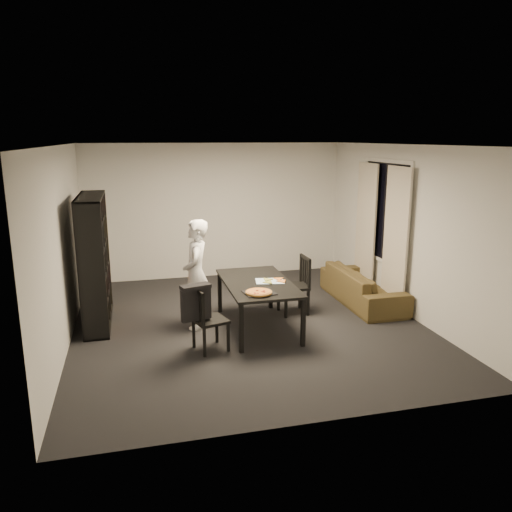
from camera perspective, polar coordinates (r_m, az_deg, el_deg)
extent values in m
cube|color=black|center=(7.50, -0.91, -7.69)|extent=(5.00, 5.50, 0.01)
cube|color=white|center=(7.00, -0.99, 12.58)|extent=(5.00, 5.50, 0.01)
cube|color=silver|center=(9.80, -4.64, 5.15)|extent=(5.00, 0.01, 2.60)
cube|color=silver|center=(4.59, 6.93, -4.51)|extent=(5.00, 0.01, 2.60)
cube|color=silver|center=(7.02, -21.25, 0.96)|extent=(0.01, 5.50, 2.60)
cube|color=silver|center=(8.07, 16.62, 2.85)|extent=(0.01, 5.50, 2.60)
cube|color=black|center=(8.55, 14.59, 4.90)|extent=(0.02, 1.40, 1.60)
cube|color=white|center=(8.54, 14.56, 4.90)|extent=(0.03, 1.52, 1.72)
cube|color=beige|center=(8.12, 15.66, 1.89)|extent=(0.03, 0.70, 2.25)
cube|color=beige|center=(9.02, 12.42, 3.19)|extent=(0.03, 0.70, 2.25)
cube|color=black|center=(7.64, -17.95, -0.51)|extent=(0.35, 1.50, 1.90)
cube|color=black|center=(7.12, 0.20, -3.11)|extent=(0.93, 1.67, 0.04)
cube|color=black|center=(6.42, -1.69, -8.28)|extent=(0.06, 0.06, 0.66)
cube|color=black|center=(6.64, 5.41, -7.60)|extent=(0.06, 0.06, 0.66)
cube|color=black|center=(7.88, -4.17, -4.15)|extent=(0.06, 0.06, 0.66)
cube|color=black|center=(8.06, 1.69, -3.72)|extent=(0.06, 0.06, 0.66)
cube|color=black|center=(6.51, -5.23, -7.33)|extent=(0.49, 0.49, 0.04)
cube|color=black|center=(6.37, -6.72, -5.67)|extent=(0.15, 0.39, 0.42)
cube|color=black|center=(6.31, -6.77, -4.03)|extent=(0.13, 0.37, 0.05)
cube|color=black|center=(6.52, -3.19, -9.26)|extent=(0.04, 0.04, 0.38)
cube|color=black|center=(6.80, -4.51, -8.30)|extent=(0.04, 0.04, 0.38)
cube|color=black|center=(6.39, -5.91, -9.81)|extent=(0.04, 0.04, 0.38)
cube|color=black|center=(6.67, -7.13, -8.81)|extent=(0.04, 0.04, 0.38)
cube|color=black|center=(7.82, 4.29, -3.51)|extent=(0.43, 0.43, 0.04)
cube|color=black|center=(7.81, 5.63, -1.67)|extent=(0.05, 0.42, 0.45)
cube|color=black|center=(7.76, 5.67, -0.20)|extent=(0.04, 0.40, 0.05)
cube|color=black|center=(7.99, 2.59, -4.80)|extent=(0.04, 0.04, 0.41)
cube|color=black|center=(7.67, 3.44, -5.62)|extent=(0.04, 0.04, 0.41)
cube|color=black|center=(8.10, 5.03, -4.58)|extent=(0.04, 0.04, 0.41)
cube|color=black|center=(7.79, 5.96, -5.36)|extent=(0.04, 0.04, 0.41)
cube|color=black|center=(6.35, -6.88, -5.50)|extent=(0.40, 0.18, 0.42)
cube|color=black|center=(6.28, -6.94, -3.49)|extent=(0.40, 0.26, 0.05)
imported|color=white|center=(7.20, -6.86, -2.09)|extent=(0.48, 0.64, 1.58)
cube|color=black|center=(6.61, 0.37, -4.20)|extent=(0.43, 0.36, 0.01)
cylinder|color=#9E6A2E|center=(6.57, 0.32, -4.17)|extent=(0.35, 0.35, 0.02)
cylinder|color=orange|center=(6.56, 0.32, -4.05)|extent=(0.31, 0.31, 0.01)
cube|color=silver|center=(7.14, 1.59, -2.89)|extent=(0.45, 0.37, 0.01)
imported|color=#44331B|center=(8.52, 12.10, -3.38)|extent=(0.76, 1.93, 0.56)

